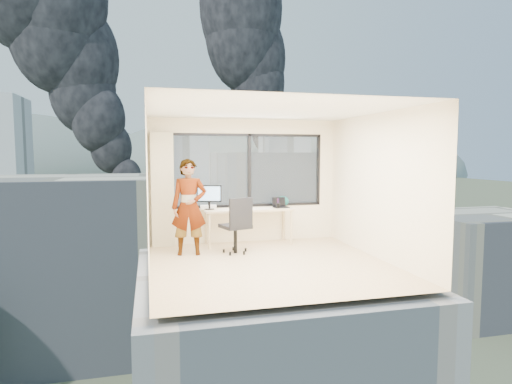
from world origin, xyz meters
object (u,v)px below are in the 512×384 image
object	(u,v)px
desk	(248,226)
chair	(235,225)
game_console	(208,207)
laptop	(281,203)
monitor	(209,197)
person	(189,207)
handbag	(282,201)

from	to	relation	value
desk	chair	world-z (taller)	chair
chair	game_console	world-z (taller)	chair
game_console	laptop	world-z (taller)	laptop
monitor	laptop	xyz separation A→B (m)	(1.50, -0.08, -0.15)
person	handbag	world-z (taller)	person
desk	game_console	xyz separation A→B (m)	(-0.80, 0.19, 0.41)
game_console	laptop	xyz separation A→B (m)	(1.50, -0.22, 0.06)
game_console	chair	bearing A→B (deg)	-58.89
person	laptop	distance (m)	2.05
chair	monitor	xyz separation A→B (m)	(-0.39, 0.76, 0.46)
chair	person	xyz separation A→B (m)	(-0.85, 0.10, 0.35)
handbag	desk	bearing A→B (deg)	-179.46
person	laptop	bearing A→B (deg)	22.38
person	monitor	size ratio (longest dim) A/B	3.54
desk	game_console	distance (m)	0.92
person	monitor	xyz separation A→B (m)	(0.47, 0.66, 0.11)
desk	handbag	distance (m)	0.94
desk	laptop	xyz separation A→B (m)	(0.70, -0.02, 0.47)
monitor	game_console	bearing A→B (deg)	104.81
chair	game_console	size ratio (longest dim) A/B	3.32
chair	monitor	bearing A→B (deg)	99.63
desk	game_console	size ratio (longest dim) A/B	5.48
game_console	handbag	size ratio (longest dim) A/B	1.14
desk	person	bearing A→B (deg)	-154.54
chair	person	bearing A→B (deg)	156.19
chair	laptop	world-z (taller)	chair
chair	person	distance (m)	0.93
laptop	handbag	size ratio (longest dim) A/B	1.11
desk	chair	xyz separation A→B (m)	(-0.41, -0.70, 0.17)
chair	game_console	bearing A→B (deg)	96.13
chair	monitor	world-z (taller)	monitor
game_console	handbag	world-z (taller)	handbag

